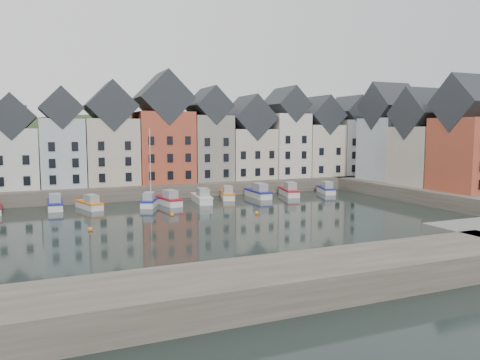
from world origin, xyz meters
TOP-DOWN VIEW (x-y plane):
  - ground at (0.00, 0.00)m, footprint 260.00×260.00m
  - far_quay at (0.00, 30.00)m, footprint 90.00×16.00m
  - right_quay at (37.00, 3.00)m, footprint 14.00×54.00m
  - near_wall at (-10.00, -22.00)m, footprint 50.00×6.00m
  - hillside at (0.02, 56.00)m, footprint 153.60×70.40m
  - far_terrace at (3.21, 28.00)m, footprint 72.37×8.16m
  - right_terrace at (36.00, 8.07)m, footprint 8.30×24.25m
  - mooring_buoys at (-4.00, 5.33)m, footprint 20.50×5.50m
  - boat_b at (-16.88, 18.96)m, footprint 1.97×6.08m
  - boat_c at (-12.68, 17.34)m, footprint 3.30×5.87m
  - boat_d at (-4.81, 16.53)m, footprint 3.83×5.89m
  - boat_e at (-2.25, 16.55)m, footprint 2.86×6.42m
  - boat_f at (2.68, 16.53)m, footprint 2.58×6.42m
  - boat_g at (7.56, 18.82)m, footprint 3.40×6.11m
  - boat_h at (12.41, 18.06)m, footprint 2.20×6.56m
  - boat_i at (17.83, 18.02)m, footprint 3.45×6.60m
  - boat_j at (24.90, 18.15)m, footprint 3.45×6.00m

SIDE VIEW (x-z plane):
  - hillside at x=0.02m, z-range -49.96..14.04m
  - ground at x=0.00m, z-range 0.00..0.00m
  - mooring_buoys at x=-4.00m, z-range -0.10..0.40m
  - boat_c at x=-12.68m, z-range -0.44..1.72m
  - boat_j at x=24.90m, z-range -0.44..1.75m
  - boat_g at x=7.56m, z-range -0.45..1.79m
  - boat_b at x=-16.88m, z-range -0.47..1.85m
  - boat_d at x=-4.81m, z-range -4.70..6.10m
  - boat_e at x=-2.25m, z-range -0.48..1.90m
  - boat_f at x=2.68m, z-range -0.49..1.92m
  - boat_i at x=17.83m, z-range -0.49..1.93m
  - boat_h at x=12.41m, z-range -0.51..1.99m
  - far_quay at x=0.00m, z-range 0.00..2.00m
  - right_quay at x=37.00m, z-range 0.00..2.00m
  - near_wall at x=-10.00m, z-range 0.00..2.00m
  - far_terrace at x=3.21m, z-range -0.01..17.76m
  - right_terrace at x=36.00m, z-range 0.73..17.10m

